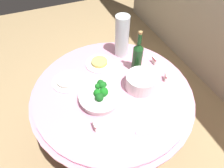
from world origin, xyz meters
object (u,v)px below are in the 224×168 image
at_px(label_placard_front, 166,77).
at_px(serving_tongs, 149,130).
at_px(wine_bottle, 137,56).
at_px(food_plate_rice, 67,81).
at_px(plate_stack, 141,82).
at_px(label_placard_rear, 94,126).
at_px(label_placard_mid, 154,60).
at_px(food_plate_noodles, 100,63).
at_px(decorative_fruit_vase, 122,38).
at_px(broccoli_bowl, 100,96).

bearing_deg(label_placard_front, serving_tongs, -45.04).
relative_size(wine_bottle, food_plate_rice, 1.53).
relative_size(plate_stack, wine_bottle, 0.62).
relative_size(plate_stack, serving_tongs, 1.25).
relative_size(serving_tongs, label_placard_rear, 3.05).
height_order(serving_tongs, label_placard_mid, label_placard_mid).
bearing_deg(wine_bottle, label_placard_rear, -52.05).
bearing_deg(food_plate_noodles, serving_tongs, 5.86).
relative_size(serving_tongs, food_plate_noodles, 0.76).
distance_m(plate_stack, food_plate_noodles, 0.39).
bearing_deg(label_placard_rear, label_placard_front, 106.48).
bearing_deg(label_placard_front, wine_bottle, -141.50).
relative_size(plate_stack, label_placard_rear, 3.82).
relative_size(food_plate_rice, label_placard_front, 4.00).
bearing_deg(decorative_fruit_vase, wine_bottle, 6.86).
bearing_deg(food_plate_rice, serving_tongs, 31.68).
height_order(broccoli_bowl, serving_tongs, broccoli_bowl).
height_order(broccoli_bowl, food_plate_noodles, broccoli_bowl).
bearing_deg(broccoli_bowl, wine_bottle, 116.01).
bearing_deg(label_placard_mid, plate_stack, -50.31).
xyz_separation_m(wine_bottle, decorative_fruit_vase, (-0.22, -0.03, 0.02)).
bearing_deg(serving_tongs, decorative_fruit_vase, 168.46).
xyz_separation_m(decorative_fruit_vase, serving_tongs, (0.72, -0.15, -0.15)).
relative_size(decorative_fruit_vase, label_placard_rear, 6.18).
height_order(food_plate_rice, label_placard_front, label_placard_front).
height_order(serving_tongs, food_plate_rice, food_plate_rice).
xyz_separation_m(broccoli_bowl, plate_stack, (0.00, 0.30, 0.01)).
bearing_deg(plate_stack, food_plate_rice, -117.70).
xyz_separation_m(broccoli_bowl, label_placard_mid, (-0.18, 0.52, -0.01)).
height_order(serving_tongs, label_placard_rear, label_placard_rear).
bearing_deg(food_plate_rice, label_placard_rear, 7.75).
bearing_deg(serving_tongs, label_placard_front, 134.96).
distance_m(serving_tongs, label_placard_rear, 0.32).
distance_m(serving_tongs, label_placard_mid, 0.61).
relative_size(broccoli_bowl, serving_tongs, 1.67).
xyz_separation_m(plate_stack, label_placard_rear, (0.19, -0.41, -0.02)).
distance_m(broccoli_bowl, food_plate_rice, 0.30).
height_order(food_plate_noodles, label_placard_front, label_placard_front).
bearing_deg(label_placard_mid, broccoli_bowl, -70.70).
relative_size(wine_bottle, label_placard_mid, 6.11).
height_order(wine_bottle, label_placard_mid, wine_bottle).
bearing_deg(decorative_fruit_vase, food_plate_rice, -73.42).
height_order(wine_bottle, serving_tongs, wine_bottle).
distance_m(food_plate_rice, label_placard_rear, 0.44).
distance_m(serving_tongs, food_plate_noodles, 0.67).
relative_size(label_placard_mid, label_placard_rear, 1.00).
bearing_deg(plate_stack, label_placard_front, 87.87).
height_order(label_placard_mid, label_placard_rear, same).
height_order(broccoli_bowl, food_plate_rice, broccoli_bowl).
distance_m(broccoli_bowl, wine_bottle, 0.41).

